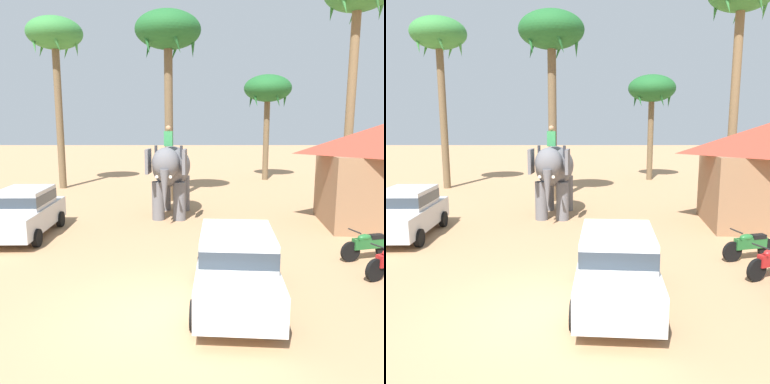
{
  "view_description": "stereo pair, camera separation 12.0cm",
  "coord_description": "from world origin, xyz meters",
  "views": [
    {
      "loc": [
        0.81,
        -7.84,
        4.07
      ],
      "look_at": [
        0.86,
        5.98,
        1.6
      ],
      "focal_mm": 37.44,
      "sensor_mm": 36.0,
      "label": 1
    },
    {
      "loc": [
        0.93,
        -7.84,
        4.07
      ],
      "look_at": [
        0.86,
        5.98,
        1.6
      ],
      "focal_mm": 37.44,
      "sensor_mm": 36.0,
      "label": 2
    }
  ],
  "objects": [
    {
      "name": "palm_tree_far_back",
      "position": [
        -7.1,
        16.37,
        8.66
      ],
      "size": [
        3.2,
        3.2,
        9.94
      ],
      "color": "brown",
      "rests_on": "ground"
    },
    {
      "name": "motorcycle_end_of_row",
      "position": [
        6.01,
        3.49,
        0.46
      ],
      "size": [
        1.76,
        0.68,
        0.94
      ],
      "color": "black",
      "rests_on": "ground"
    },
    {
      "name": "palm_tree_left_of_road",
      "position": [
        8.79,
        12.74,
        9.69
      ],
      "size": [
        3.2,
        3.2,
        11.08
      ],
      "color": "brown",
      "rests_on": "ground"
    },
    {
      "name": "car_sedan_foreground",
      "position": [
        1.8,
        0.64,
        0.93
      ],
      "size": [
        2.1,
        4.21,
        1.7
      ],
      "color": "white",
      "rests_on": "ground"
    },
    {
      "name": "car_parked_far_side",
      "position": [
        -5.13,
        6.03,
        0.93
      ],
      "size": [
        1.94,
        4.13,
        1.7
      ],
      "color": "#B7BABF",
      "rests_on": "ground"
    },
    {
      "name": "elephant_with_mahout",
      "position": [
        -0.09,
        9.04,
        1.99
      ],
      "size": [
        1.86,
        3.94,
        3.88
      ],
      "color": "slate",
      "rests_on": "ground"
    },
    {
      "name": "palm_tree_behind_elephant",
      "position": [
        5.92,
        19.94,
        6.05
      ],
      "size": [
        3.2,
        3.2,
        7.13
      ],
      "color": "brown",
      "rests_on": "ground"
    },
    {
      "name": "roadside_hut",
      "position": [
        8.23,
        7.51,
        2.12
      ],
      "size": [
        5.36,
        4.63,
        4.0
      ],
      "color": "#8C6647",
      "rests_on": "ground"
    },
    {
      "name": "ground_plane",
      "position": [
        0.0,
        0.0,
        0.0
      ],
      "size": [
        120.0,
        120.0,
        0.0
      ],
      "primitive_type": "plane",
      "color": "tan"
    },
    {
      "name": "palm_tree_near_hut",
      "position": [
        -0.35,
        12.47,
        8.06
      ],
      "size": [
        3.2,
        3.2,
        9.28
      ],
      "color": "brown",
      "rests_on": "ground"
    },
    {
      "name": "signboard_yellow",
      "position": [
        6.6,
        6.35,
        1.69
      ],
      "size": [
        1.0,
        0.1,
        2.4
      ],
      "color": "#4C4C51",
      "rests_on": "ground"
    }
  ]
}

